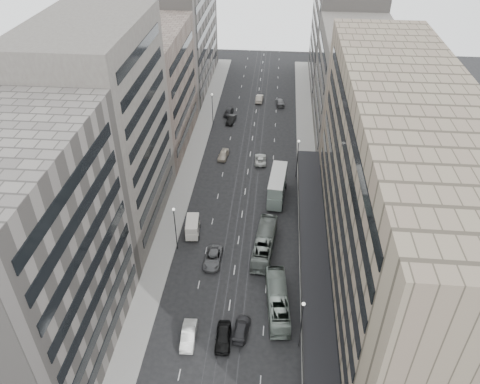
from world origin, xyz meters
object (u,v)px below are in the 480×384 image
(panel_van, at_px, (192,227))
(sedan_2, at_px, (213,258))
(double_decker, at_px, (277,186))
(sedan_1, at_px, (189,335))
(sedan_0, at_px, (223,337))
(bus_near, at_px, (278,300))
(bus_far, at_px, (265,243))

(panel_van, height_order, sedan_2, panel_van)
(double_decker, distance_m, panel_van, 18.04)
(sedan_1, height_order, sedan_2, sedan_1)
(sedan_0, bearing_deg, sedan_1, 179.71)
(bus_near, bearing_deg, sedan_1, 23.30)
(sedan_0, xyz_separation_m, sedan_2, (-3.35, 14.65, -0.07))
(bus_near, bearing_deg, panel_van, -51.03)
(panel_van, bearing_deg, sedan_2, -61.50)
(double_decker, height_order, panel_van, double_decker)
(sedan_0, distance_m, sedan_1, 4.57)
(bus_near, relative_size, double_decker, 1.17)
(sedan_2, bearing_deg, double_decker, 63.18)
(double_decker, xyz_separation_m, sedan_1, (-10.76, -32.66, -2.00))
(bus_far, relative_size, sedan_2, 2.10)
(panel_van, bearing_deg, sedan_0, -75.48)
(panel_van, distance_m, sedan_2, 7.72)
(panel_van, relative_size, sedan_1, 0.94)
(panel_van, xyz_separation_m, sedan_0, (7.64, -21.01, -0.73))
(bus_far, relative_size, sedan_1, 2.37)
(sedan_2, bearing_deg, panel_van, 125.25)
(bus_far, height_order, sedan_2, bus_far)
(bus_far, distance_m, sedan_1, 20.27)
(bus_near, bearing_deg, sedan_2, -45.03)
(sedan_1, bearing_deg, double_decker, 69.21)
(panel_van, height_order, sedan_1, panel_van)
(bus_near, height_order, bus_far, bus_far)
(bus_near, distance_m, sedan_0, 9.29)
(bus_near, xyz_separation_m, sedan_1, (-11.48, -6.29, -0.76))
(sedan_0, bearing_deg, panel_van, 108.03)
(bus_far, height_order, double_decker, double_decker)
(sedan_1, distance_m, sedan_2, 14.83)
(panel_van, bearing_deg, sedan_1, -87.19)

